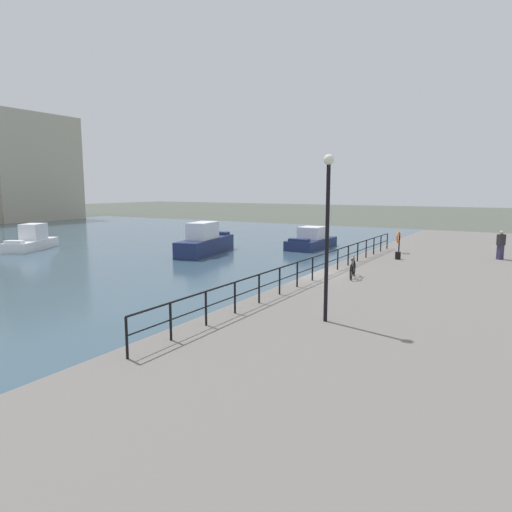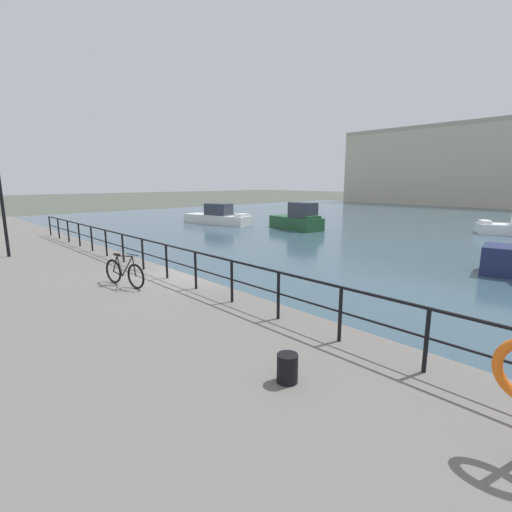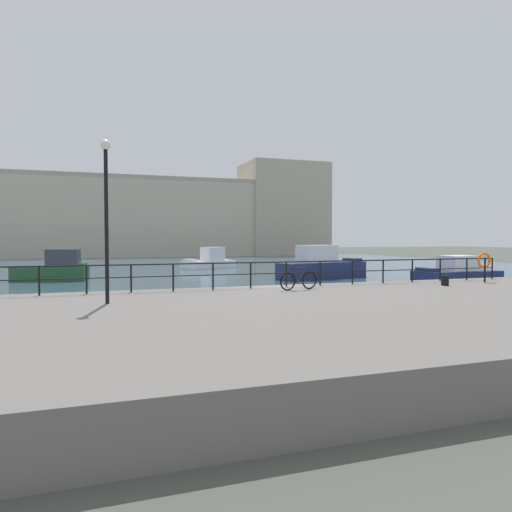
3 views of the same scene
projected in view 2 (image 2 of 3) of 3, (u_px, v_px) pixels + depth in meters
The scene contains 7 objects.
ground_plane at pixel (188, 304), 12.41m from camera, with size 240.00×240.00×0.00m, color #4C5147.
water_basin at pixel (485, 228), 32.53m from camera, with size 80.00×60.00×0.01m, color #385160.
moored_harbor_tender at pixel (298, 219), 31.40m from camera, with size 5.28×2.75×2.28m.
moored_cabin_cruiser at pixel (218, 217), 35.48m from camera, with size 7.31×3.27×1.92m.
quay_railing at pixel (154, 251), 12.10m from camera, with size 24.02×0.07×1.08m.
parked_bicycle at pixel (124, 273), 10.72m from camera, with size 1.75×0.41×0.98m.
mooring_bollard at pixel (287, 368), 5.59m from camera, with size 0.32×0.32×0.44m, color black.
Camera 2 is at (10.23, -6.40, 3.99)m, focal length 26.27 mm.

